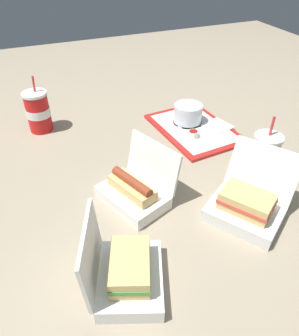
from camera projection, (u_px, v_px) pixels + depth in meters
The scene contains 11 objects.
ground_plane at pixel (160, 175), 1.08m from camera, with size 3.20×3.20×0.00m, color gray.
food_tray at pixel (194, 129), 1.30m from camera, with size 0.39×0.29×0.01m.
cake_container at pixel (188, 114), 1.31m from camera, with size 0.12×0.12×0.08m.
ketchup_cup at pixel (193, 134), 1.23m from camera, with size 0.04×0.04×0.02m.
napkin_stack at pixel (217, 126), 1.30m from camera, with size 0.10×0.10×0.00m, color white.
plastic_fork at pixel (182, 132), 1.27m from camera, with size 0.11×0.01×0.01m, color white.
clamshell_sandwich_right at pixel (247, 205), 0.90m from camera, with size 0.28×0.28×0.18m.
clamshell_sandwich_corner at pixel (126, 272), 0.73m from camera, with size 0.23×0.22×0.18m.
clamshell_hotdog_back at pixel (135, 190), 0.95m from camera, with size 0.24×0.23×0.17m.
soda_cup_center at pixel (264, 155), 1.04m from camera, with size 0.09×0.09×0.21m.
soda_cup_corner at pixel (38, 112), 1.26m from camera, with size 0.09×0.09×0.22m.
Camera 1 is at (-0.77, 0.36, 0.67)m, focal length 35.00 mm.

